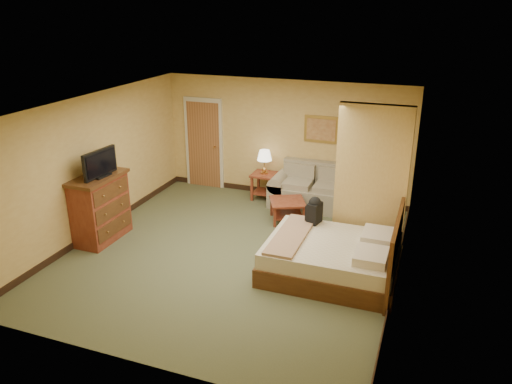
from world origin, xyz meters
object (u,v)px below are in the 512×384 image
at_px(coffee_table, 287,206).
at_px(bed, 336,258).
at_px(dresser, 100,208).
at_px(loveseat, 314,193).

bearing_deg(coffee_table, bed, -53.02).
bearing_deg(dresser, loveseat, 41.14).
distance_m(dresser, bed, 4.31).
bearing_deg(bed, loveseat, 110.81).
distance_m(coffee_table, dresser, 3.56).
height_order(coffee_table, bed, bed).
bearing_deg(bed, coffee_table, 126.98).
height_order(loveseat, dresser, dresser).
xyz_separation_m(loveseat, bed, (1.02, -2.68, 0.01)).
bearing_deg(loveseat, coffee_table, -109.84).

